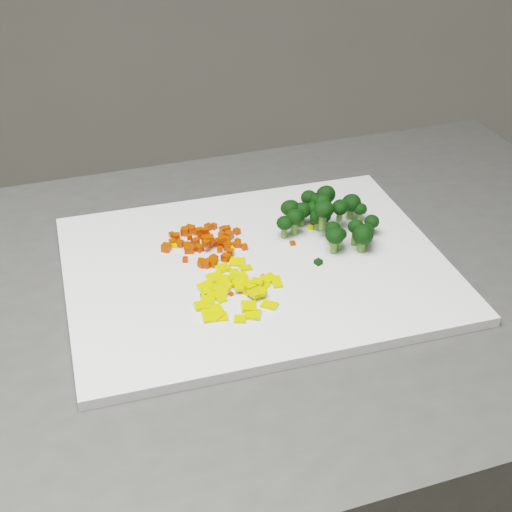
{
  "coord_description": "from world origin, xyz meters",
  "views": [
    {
      "loc": [
        0.13,
        -0.53,
        1.37
      ],
      "look_at": [
        0.17,
        0.14,
        0.92
      ],
      "focal_mm": 50.0,
      "sensor_mm": 36.0,
      "label": 1
    }
  ],
  "objects": [
    {
      "name": "broccoli_floret_5",
      "position": [
        0.3,
        0.17,
        0.92
      ],
      "size": [
        0.03,
        0.03,
        0.03
      ],
      "primitive_type": null,
      "color": "black",
      "rests_on": "broccoli_pile"
    },
    {
      "name": "carrot_cube_37",
      "position": [
        0.14,
        0.17,
        0.92
      ],
      "size": [
        0.01,
        0.01,
        0.01
      ],
      "primitive_type": "cube",
      "rotation": [
        0.0,
        0.0,
        2.88
      ],
      "color": "red",
      "rests_on": "carrot_pile"
    },
    {
      "name": "carrot_cube_50",
      "position": [
        0.1,
        0.2,
        0.91
      ],
      "size": [
        0.01,
        0.01,
        0.01
      ],
      "primitive_type": "cube",
      "rotation": [
        0.0,
        0.0,
        1.5
      ],
      "color": "red",
      "rests_on": "carrot_pile"
    },
    {
      "name": "carrot_cube_10",
      "position": [
        0.07,
        0.2,
        0.91
      ],
      "size": [
        0.01,
        0.01,
        0.01
      ],
      "primitive_type": "cube",
      "rotation": [
        0.0,
        0.0,
        2.08
      ],
      "color": "red",
      "rests_on": "carrot_pile"
    },
    {
      "name": "pepper_chunk_6",
      "position": [
        0.11,
        0.06,
        0.91
      ],
      "size": [
        0.02,
        0.02,
        0.01
      ],
      "primitive_type": "cube",
      "rotation": [
        -0.0,
        0.12,
        0.29
      ],
      "color": "yellow",
      "rests_on": "pepper_pile"
    },
    {
      "name": "carrot_cube_6",
      "position": [
        0.11,
        0.2,
        0.92
      ],
      "size": [
        0.01,
        0.01,
        0.01
      ],
      "primitive_type": "cube",
      "rotation": [
        0.0,
        0.0,
        0.12
      ],
      "color": "red",
      "rests_on": "carrot_pile"
    },
    {
      "name": "carrot_cube_41",
      "position": [
        0.15,
        0.17,
        0.91
      ],
      "size": [
        0.01,
        0.01,
        0.01
      ],
      "primitive_type": "cube",
      "rotation": [
        0.0,
        0.0,
        1.54
      ],
      "color": "red",
      "rests_on": "carrot_pile"
    },
    {
      "name": "pepper_chunk_12",
      "position": [
        0.17,
        0.07,
        0.92
      ],
      "size": [
        0.01,
        0.01,
        0.01
      ],
      "primitive_type": "cube",
      "rotation": [
        -0.06,
        -0.09,
        0.09
      ],
      "color": "yellow",
      "rests_on": "pepper_pile"
    },
    {
      "name": "broccoli_floret_19",
      "position": [
        0.26,
        0.21,
        0.93
      ],
      "size": [
        0.03,
        0.03,
        0.03
      ],
      "primitive_type": null,
      "color": "black",
      "rests_on": "broccoli_pile"
    },
    {
      "name": "broccoli_floret_23",
      "position": [
        0.24,
        0.24,
        0.93
      ],
      "size": [
        0.03,
        0.03,
        0.03
      ],
      "primitive_type": null,
      "color": "black",
      "rests_on": "broccoli_pile"
    },
    {
      "name": "stray_bit_0",
      "position": [
        0.18,
        0.1,
        0.91
      ],
      "size": [
        0.01,
        0.01,
        0.0
      ],
      "primitive_type": "cube",
      "rotation": [
        0.0,
        0.0,
        0.93
      ],
      "color": "red",
      "rests_on": "cutting_board"
    },
    {
      "name": "broccoli_floret_2",
      "position": [
        0.29,
        0.17,
        0.93
      ],
      "size": [
        0.03,
        0.03,
        0.03
      ],
      "primitive_type": null,
      "color": "black",
      "rests_on": "broccoli_pile"
    },
    {
      "name": "carrot_cube_56",
      "position": [
        0.09,
        0.2,
        0.92
      ],
      "size": [
        0.01,
        0.01,
        0.01
      ],
      "primitive_type": "cube",
      "rotation": [
        0.0,
        0.0,
        2.96
      ],
      "color": "red",
      "rests_on": "carrot_pile"
    },
    {
      "name": "carrot_cube_1",
      "position": [
        0.13,
        0.18,
        0.92
      ],
      "size": [
        0.01,
        0.01,
        0.01
      ],
      "primitive_type": "cube",
      "rotation": [
        0.0,
        0.0,
        2.21
      ],
      "color": "red",
      "rests_on": "carrot_pile"
    },
    {
      "name": "carrot_cube_36",
      "position": [
        0.12,
        0.2,
        0.91
      ],
      "size": [
        0.01,
        0.01,
        0.01
      ],
      "primitive_type": "cube",
      "rotation": [
        0.0,
        0.0,
        1.92
      ],
      "color": "red",
      "rests_on": "carrot_pile"
    },
    {
      "name": "broccoli_floret_3",
      "position": [
        0.22,
        0.19,
        0.93
      ],
      "size": [
        0.03,
        0.03,
        0.03
      ],
      "primitive_type": null,
      "color": "black",
      "rests_on": "broccoli_pile"
    },
    {
      "name": "carrot_cube_59",
      "position": [
        0.08,
        0.19,
        0.92
      ],
      "size": [
        0.01,
        0.01,
        0.01
      ],
      "primitive_type": "cube",
      "rotation": [
        0.0,
        0.0,
        0.04
      ],
      "color": "red",
      "rests_on": "carrot_pile"
    },
    {
      "name": "pepper_chunk_29",
      "position": [
        0.13,
        0.13,
        0.91
      ],
      "size": [
        0.02,
        0.02,
        0.0
      ],
      "primitive_type": "cube",
      "rotation": [
        -0.07,
        -0.0,
        0.47
      ],
      "color": "yellow",
      "rests_on": "pepper_pile"
    },
    {
      "name": "pepper_chunk_4",
      "position": [
        0.15,
        0.03,
        0.91
      ],
      "size": [
        0.01,
        0.01,
        0.0
      ],
      "primitive_type": "cube",
      "rotation": [
        -0.06,
        0.06,
        3.04
      ],
      "color": "yellow",
      "rests_on": "pepper_pile"
    },
    {
      "name": "carrot_cube_58",
      "position": [
        0.12,
        0.14,
        0.92
      ],
      "size": [
        0.01,
        0.01,
        0.01
      ],
      "primitive_type": "cube",
      "rotation": [
        0.0,
        0.0,
        0.78
      ],
      "color": "red",
      "rests_on": "carrot_pile"
    },
    {
      "name": "broccoli_floret_11",
      "position": [
        0.25,
        0.21,
        0.92
      ],
      "size": [
        0.03,
        0.03,
        0.03
      ],
      "primitive_type": null,
      "color": "black",
      "rests_on": "broccoli_pile"
    },
    {
      "name": "pepper_chunk_21",
      "position": [
        0.15,
        0.09,
        0.92
      ],
      "size": [
        0.02,
        0.01,
        0.01
      ],
      "primitive_type": "cube",
      "rotation": [
        -0.14,
        -0.04,
        0.23
      ],
      "color": "yellow",
      "rests_on": "pepper_pile"
    },
    {
      "name": "pepper_chunk_11",
      "position": [
        0.13,
        0.11,
        0.91
      ],
      "size": [
        0.02,
        0.02,
        0.01
      ],
      "primitive_type": "cube",
      "rotation": [
        0.12,
        -0.02,
        0.42
      ],
      "color": "yellow",
      "rests_on": "pepper_pile"
    },
    {
      "name": "pepper_chunk_34",
      "position": [
        0.14,
        0.09,
        0.91
      ],
      "size": [
        0.01,
        0.02,
        0.01
      ],
      "primitive_type": "cube",
      "rotation": [
        0.05,
        0.14,
        1.53
      ],
      "color": "yellow",
      "rests_on": "pepper_pile"
    },
    {
      "name": "broccoli_floret_15",
      "position": [
        0.3,
        0.15,
        0.93
      ],
      "size": [
        0.03,
        0.03,
        0.03
      ],
      "primitive_type": null,
      "color": "black",
      "rests_on": "broccoli_pile"
    },
    {
      "name": "carrot_cube_14",
      "position": [
        0.14,
        0.21,
        0.91
      ],
      "size": [
        0.01,
        0.01,
        0.01
      ],
      "primitive_type": "cube",
      "rotation": [
        0.0,
        0.0,
        1.82
      ],
      "color": "red",
      "rests_on": "carrot_pile"
    },
    {
      "name": "stray_bit_12",
      "position": [
        0.13,
        0.18,
        0.91
      ],
      "size": [
        0.01,
        0.01,
        0.0
      ],
      "primitive_type": "cube",
      "rotation": [
        0.0,
        0.0,
        2.6
      ],
      "color": "black",
      "rests_on": "cutting_board"
    },
    {
      "name": "carrot_cube_44",
      "position": [
        0.11,
        0.19,
        0.92
      ],
      "size": [
        0.01,
        0.01,
        0.01
      ],
      "primitive_type": "cube",
      "rotation": [
        0.0,
        0.0,
        0.24
      ],
      "color": "red",
      "rests_on": "carrot_pile"
    },
    {
      "name": "broccoli_floret_7",
      "position": [
        0.25,
        0.22,
        0.93
      ],
      "size": [
        0.03,
        0.03,
        0.03
      ],
      "primitive_type": null,
      "color": "black",
      "rests_on": "broccoli_pile"
    },
    {
      "name": "carrot_cube_7",
      "position": [
        0.14,
        0.2,
        0.92
      ],
      "size": [
        0.01,
        0.01,
        0.01
      ],
      "primitive_type": "cube",
      "rotation": [
        0.0,
        0.0,
        0.54
      ],
      "color": "red",
      "rests_on": "carrot_pile"
    },
    {
      "name": "carrot_cube_55",
      "position": [
        0.12,
        0.19,
        0.92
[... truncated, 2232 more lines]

